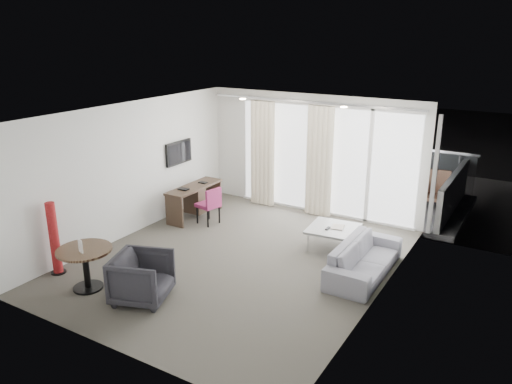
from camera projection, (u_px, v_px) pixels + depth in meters
The scene contains 28 objects.
floor at pixel (239, 260), 8.83m from camera, with size 5.00×6.00×0.00m, color #4C4940.
ceiling at pixel (237, 113), 8.02m from camera, with size 5.00×6.00×0.00m, color white.
wall_left at pixel (129, 170), 9.64m from camera, with size 0.00×6.00×2.60m, color silver.
wall_right at pixel (383, 217), 7.20m from camera, with size 0.00×6.00×2.60m, color silver.
wall_front at pixel (102, 256), 5.97m from camera, with size 5.00×0.00×2.60m, color silver.
window_panel at pixel (325, 160), 10.74m from camera, with size 4.00×0.02×2.38m, color white, non-canonical shape.
window_frame at pixel (324, 161), 10.73m from camera, with size 4.10×0.06×2.44m, color white, non-canonical shape.
curtain_left at pixel (263, 154), 11.32m from camera, with size 0.60×0.20×2.38m, color beige, non-canonical shape.
curtain_right at pixel (319, 162), 10.63m from camera, with size 0.60×0.20×2.38m, color beige, non-canonical shape.
curtain_track at pixel (311, 102), 10.37m from camera, with size 4.80×0.04×0.04m, color #B2B2B7, non-canonical shape.
downlight_a at pixel (243, 99), 9.77m from camera, with size 0.12×0.12×0.02m, color #FFE0B2.
downlight_b at pixel (344, 107), 8.74m from camera, with size 0.12×0.12×0.02m, color #FFE0B2.
desk at pixel (195, 201), 10.80m from camera, with size 0.46×1.47×0.69m, color #3A2A1F, non-canonical shape.
tv at pixel (179, 153), 10.79m from camera, with size 0.05×0.80×0.50m, color black, non-canonical shape.
desk_chair at pixel (208, 205), 10.39m from camera, with size 0.43×0.41×0.79m, color #922759, non-canonical shape.
round_table at pixel (86, 269), 7.76m from camera, with size 0.84×0.84×0.67m, color #43301F, non-canonical shape.
menu_card at pixel (81, 250), 7.53m from camera, with size 0.11×0.02×0.21m, color white, non-canonical shape.
red_lamp at pixel (54, 238), 8.18m from camera, with size 0.25×0.25×1.24m, color maroon.
tub_armchair at pixel (142, 278), 7.42m from camera, with size 0.78×0.81×0.73m, color #242329.
coffee_table at pixel (333, 237), 9.28m from camera, with size 0.88×0.88×0.40m, color gray, non-canonical shape.
remote at pixel (328, 231), 9.17m from camera, with size 0.05×0.16×0.02m, color black, non-canonical shape.
magazine at pixel (338, 229), 9.25m from camera, with size 0.25×0.31×0.02m, color gray, non-canonical shape.
sofa at pixel (364, 259), 8.25m from camera, with size 1.90×0.74×0.55m, color gray.
terrace_slab at pixel (347, 197), 12.37m from camera, with size 5.60×3.00×0.12m, color #4D4D50.
rattan_chair_a at pixel (376, 185), 11.80m from camera, with size 0.51×0.51×0.75m, color brown, non-canonical shape.
rattan_chair_b at pixel (436, 190), 11.35m from camera, with size 0.56×0.56×0.82m, color brown, non-canonical shape.
rattan_table at pixel (360, 199), 11.29m from camera, with size 0.47×0.47×0.47m, color brown, non-canonical shape.
balustrade at pixel (368, 162), 13.38m from camera, with size 5.50×0.06×1.05m, color #B2B2B7, non-canonical shape.
Camera 1 is at (4.37, -6.73, 3.88)m, focal length 35.00 mm.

